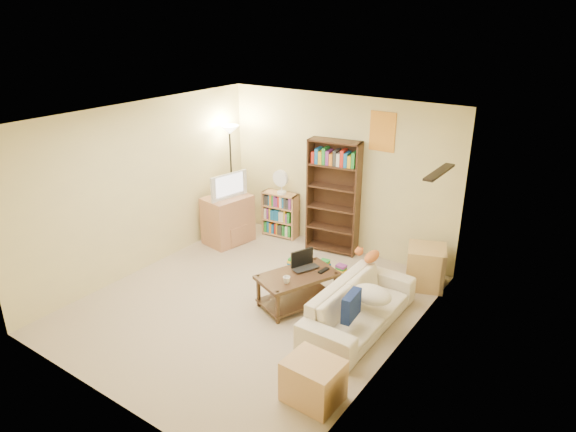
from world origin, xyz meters
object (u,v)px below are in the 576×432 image
Objects in this scene: side_table at (425,267)px; television at (226,185)px; tall_bookshelf at (333,194)px; end_cabinet at (313,381)px; short_bookshelf at (280,214)px; sofa at (359,307)px; tv_stand at (228,219)px; floor_lamp at (230,148)px; tabby_cat at (370,256)px; laptop at (308,270)px; desk_fan at (281,181)px; coffee_table at (297,285)px; mug at (287,280)px.

television is at bearing -172.30° from side_table.
end_cabinet is at bearing -71.46° from tall_bookshelf.
short_bookshelf is (-1.03, 0.00, -0.58)m from tall_bookshelf.
tv_stand reaches higher than sofa.
television is 0.38× the size of floor_lamp.
tabby_cat is at bearing -12.77° from floor_lamp.
tv_stand is (-2.75, 0.28, -0.21)m from tabby_cat.
television is at bearing -135.37° from short_bookshelf.
tall_bookshelf is 3.10× the size of side_table.
short_bookshelf is at bearing 68.82° from laptop.
laptop is 1.74m from side_table.
short_bookshelf is at bearing 136.26° from desk_fan.
tall_bookshelf is 1.82m from side_table.
laptop is at bearing 124.34° from end_cabinet.
short_bookshelf is (0.58, 0.70, -0.62)m from television.
floor_lamp is 3.72m from side_table.
coffee_table is 0.61× the size of floor_lamp.
tv_stand is at bearing 71.91° from sofa.
sofa reaches higher than coffee_table.
sofa is 1.46m from side_table.
coffee_table is at bearing -129.40° from side_table.
coffee_table is at bearing -49.05° from desk_fan.
end_cabinet is (1.61, -3.13, -0.74)m from tall_bookshelf.
floor_lamp reaches higher than coffee_table.
coffee_table is 1.91m from tall_bookshelf.
sofa is 1.59× the size of coffee_table.
tabby_cat is 3.19m from floor_lamp.
side_table is at bearing -71.99° from television.
laptop is 1.73m from tall_bookshelf.
tv_stand reaches higher than side_table.
tall_bookshelf reaches higher than desk_fan.
tabby_cat is (-0.24, 0.71, 0.34)m from sofa.
tv_stand reaches higher than mug.
television is (-2.99, 0.99, 0.74)m from sofa.
short_bookshelf is at bearing 153.89° from coffee_table.
tall_bookshelf reaches higher than end_cabinet.
television reaches higher than sofa.
end_cabinet is (-0.07, -2.87, -0.07)m from side_table.
desk_fan reaches higher than laptop.
end_cabinet is at bearing -39.30° from floor_lamp.
desk_fan is (-1.46, 1.68, 0.72)m from coffee_table.
tabby_cat is 0.58× the size of television.
coffee_table is 1.60× the size of television.
floor_lamp is (-0.23, 0.40, 1.11)m from tv_stand.
desk_fan reaches higher than tabby_cat.
floor_lamp reaches higher than tv_stand.
coffee_table reaches higher than end_cabinet.
tv_stand is 1.92× the size of desk_fan.
television is at bearing -59.78° from floor_lamp.
desk_fan is at bearing 127.14° from mug.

